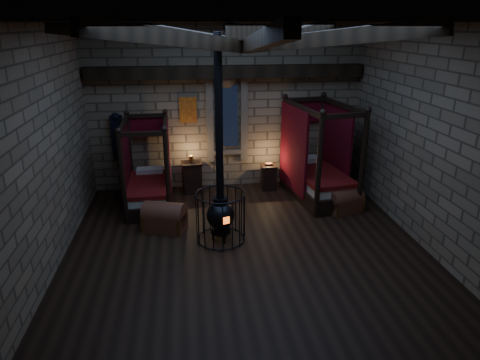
{
  "coord_description": "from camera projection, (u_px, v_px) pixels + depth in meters",
  "views": [
    {
      "loc": [
        -1.07,
        -7.48,
        4.19
      ],
      "look_at": [
        -0.03,
        0.6,
        1.19
      ],
      "focal_mm": 32.0,
      "sensor_mm": 36.0,
      "label": 1
    }
  ],
  "objects": [
    {
      "name": "trunk_left",
      "position": [
        165.0,
        217.0,
        9.13
      ],
      "size": [
        1.0,
        0.8,
        0.64
      ],
      "rotation": [
        0.0,
        0.0,
        -0.34
      ],
      "color": "brown",
      "rests_on": "ground"
    },
    {
      "name": "trunk_right",
      "position": [
        344.0,
        201.0,
        10.02
      ],
      "size": [
        0.92,
        0.73,
        0.59
      ],
      "rotation": [
        0.0,
        0.0,
        0.32
      ],
      "color": "brown",
      "rests_on": "ground"
    },
    {
      "name": "room",
      "position": [
        245.0,
        50.0,
        7.33
      ],
      "size": [
        7.02,
        7.02,
        4.29
      ],
      "color": "black",
      "rests_on": "ground"
    },
    {
      "name": "bed_left",
      "position": [
        149.0,
        185.0,
        10.32
      ],
      "size": [
        1.1,
        2.02,
        2.07
      ],
      "rotation": [
        0.0,
        0.0,
        0.03
      ],
      "color": "black",
      "rests_on": "ground"
    },
    {
      "name": "nightstand_left",
      "position": [
        192.0,
        177.0,
        11.14
      ],
      "size": [
        0.56,
        0.55,
        1.0
      ],
      "rotation": [
        0.0,
        0.0,
        0.12
      ],
      "color": "black",
      "rests_on": "ground"
    },
    {
      "name": "stove",
      "position": [
        221.0,
        212.0,
        8.57
      ],
      "size": [
        1.0,
        1.0,
        4.05
      ],
      "rotation": [
        0.0,
        0.0,
        0.32
      ],
      "color": "black",
      "rests_on": "ground"
    },
    {
      "name": "bed_right",
      "position": [
        317.0,
        175.0,
        10.8
      ],
      "size": [
        1.51,
        2.42,
        2.37
      ],
      "rotation": [
        0.0,
        0.0,
        0.14
      ],
      "color": "black",
      "rests_on": "ground"
    },
    {
      "name": "nightstand_right",
      "position": [
        269.0,
        177.0,
        11.36
      ],
      "size": [
        0.42,
        0.4,
        0.72
      ],
      "rotation": [
        0.0,
        0.0,
        -0.01
      ],
      "color": "black",
      "rests_on": "ground"
    }
  ]
}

